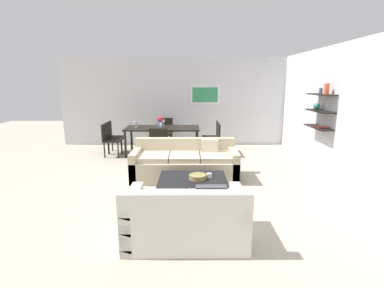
{
  "coord_description": "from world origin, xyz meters",
  "views": [
    {
      "loc": [
        0.09,
        -5.28,
        1.98
      ],
      "look_at": [
        0.12,
        0.2,
        0.75
      ],
      "focal_mm": 26.33,
      "sensor_mm": 36.0,
      "label": 1
    }
  ],
  "objects_px": {
    "coffee_table": "(193,190)",
    "centerpiece_vase": "(160,121)",
    "sofa_beige": "(185,164)",
    "dining_chair_left_far": "(113,135)",
    "dining_table": "(162,130)",
    "dining_chair_head": "(165,131)",
    "dining_chair_right_near": "(214,138)",
    "decorative_bowl": "(198,177)",
    "wine_glass_left_near": "(135,123)",
    "loveseat_white": "(186,218)",
    "dining_chair_left_near": "(109,138)",
    "candle_jar": "(209,175)",
    "wine_glass_head": "(164,121)",
    "wine_glass_left_far": "(136,123)",
    "dining_chair_foot": "(159,143)",
    "wine_glass_foot": "(161,125)",
    "dining_chair_right_far": "(213,135)"
  },
  "relations": [
    {
      "from": "dining_chair_right_near",
      "to": "dining_chair_right_far",
      "type": "xyz_separation_m",
      "value": [
        0.0,
        0.41,
        0.0
      ]
    },
    {
      "from": "coffee_table",
      "to": "centerpiece_vase",
      "type": "bearing_deg",
      "value": 105.36
    },
    {
      "from": "decorative_bowl",
      "to": "dining_chair_right_far",
      "type": "relative_size",
      "value": 0.33
    },
    {
      "from": "decorative_bowl",
      "to": "dining_chair_right_far",
      "type": "bearing_deg",
      "value": 80.99
    },
    {
      "from": "candle_jar",
      "to": "decorative_bowl",
      "type": "bearing_deg",
      "value": -159.09
    },
    {
      "from": "dining_chair_right_near",
      "to": "decorative_bowl",
      "type": "bearing_deg",
      "value": -100.25
    },
    {
      "from": "loveseat_white",
      "to": "dining_chair_head",
      "type": "bearing_deg",
      "value": 97.76
    },
    {
      "from": "dining_chair_foot",
      "to": "wine_glass_head",
      "type": "bearing_deg",
      "value": 90.0
    },
    {
      "from": "sofa_beige",
      "to": "dining_chair_right_far",
      "type": "relative_size",
      "value": 2.43
    },
    {
      "from": "dining_chair_right_near",
      "to": "wine_glass_left_near",
      "type": "bearing_deg",
      "value": 177.54
    },
    {
      "from": "dining_chair_right_far",
      "to": "wine_glass_left_far",
      "type": "bearing_deg",
      "value": -177.54
    },
    {
      "from": "wine_glass_foot",
      "to": "wine_glass_head",
      "type": "distance_m",
      "value": 0.78
    },
    {
      "from": "dining_chair_right_far",
      "to": "wine_glass_foot",
      "type": "bearing_deg",
      "value": -157.09
    },
    {
      "from": "loveseat_white",
      "to": "dining_chair_left_near",
      "type": "relative_size",
      "value": 1.7
    },
    {
      "from": "dining_chair_right_far",
      "to": "dining_chair_foot",
      "type": "distance_m",
      "value": 1.76
    },
    {
      "from": "wine_glass_left_far",
      "to": "wine_glass_foot",
      "type": "distance_m",
      "value": 0.88
    },
    {
      "from": "loveseat_white",
      "to": "wine_glass_left_far",
      "type": "bearing_deg",
      "value": 107.89
    },
    {
      "from": "dining_chair_right_near",
      "to": "dining_chair_right_far",
      "type": "relative_size",
      "value": 1.0
    },
    {
      "from": "dining_chair_right_near",
      "to": "wine_glass_left_near",
      "type": "height_order",
      "value": "wine_glass_left_near"
    },
    {
      "from": "wine_glass_left_near",
      "to": "centerpiece_vase",
      "type": "bearing_deg",
      "value": 6.45
    },
    {
      "from": "decorative_bowl",
      "to": "wine_glass_head",
      "type": "height_order",
      "value": "wine_glass_head"
    },
    {
      "from": "wine_glass_foot",
      "to": "dining_chair_left_near",
      "type": "bearing_deg",
      "value": 172.38
    },
    {
      "from": "wine_glass_left_far",
      "to": "wine_glass_foot",
      "type": "xyz_separation_m",
      "value": [
        0.72,
        -0.5,
        0.02
      ]
    },
    {
      "from": "candle_jar",
      "to": "sofa_beige",
      "type": "bearing_deg",
      "value": 111.37
    },
    {
      "from": "decorative_bowl",
      "to": "candle_jar",
      "type": "bearing_deg",
      "value": 20.91
    },
    {
      "from": "dining_table",
      "to": "dining_chair_left_near",
      "type": "bearing_deg",
      "value": -171.78
    },
    {
      "from": "wine_glass_left_far",
      "to": "wine_glass_head",
      "type": "height_order",
      "value": "wine_glass_left_far"
    },
    {
      "from": "sofa_beige",
      "to": "dining_chair_left_far",
      "type": "xyz_separation_m",
      "value": [
        -2.05,
        2.15,
        0.21
      ]
    },
    {
      "from": "wine_glass_foot",
      "to": "centerpiece_vase",
      "type": "height_order",
      "value": "centerpiece_vase"
    },
    {
      "from": "candle_jar",
      "to": "wine_glass_left_far",
      "type": "xyz_separation_m",
      "value": [
        -1.8,
        3.14,
        0.44
      ]
    },
    {
      "from": "dining_chair_left_far",
      "to": "wine_glass_foot",
      "type": "height_order",
      "value": "wine_glass_foot"
    },
    {
      "from": "dining_chair_head",
      "to": "dining_chair_right_near",
      "type": "xyz_separation_m",
      "value": [
        1.4,
        -1.06,
        0.0
      ]
    },
    {
      "from": "candle_jar",
      "to": "dining_chair_right_far",
      "type": "bearing_deg",
      "value": 84.18
    },
    {
      "from": "sofa_beige",
      "to": "dining_chair_right_far",
      "type": "height_order",
      "value": "dining_chair_right_far"
    },
    {
      "from": "decorative_bowl",
      "to": "dining_chair_foot",
      "type": "distance_m",
      "value": 2.42
    },
    {
      "from": "dining_chair_left_far",
      "to": "wine_glass_left_near",
      "type": "distance_m",
      "value": 0.84
    },
    {
      "from": "dining_chair_head",
      "to": "dining_chair_right_near",
      "type": "relative_size",
      "value": 1.0
    },
    {
      "from": "coffee_table",
      "to": "sofa_beige",
      "type": "bearing_deg",
      "value": 97.26
    },
    {
      "from": "dining_table",
      "to": "wine_glass_foot",
      "type": "relative_size",
      "value": 10.82
    },
    {
      "from": "coffee_table",
      "to": "dining_chair_foot",
      "type": "relative_size",
      "value": 1.29
    },
    {
      "from": "wine_glass_left_far",
      "to": "wine_glass_head",
      "type": "relative_size",
      "value": 1.01
    },
    {
      "from": "dining_chair_foot",
      "to": "wine_glass_foot",
      "type": "distance_m",
      "value": 0.6
    },
    {
      "from": "dining_table",
      "to": "dining_chair_head",
      "type": "xyz_separation_m",
      "value": [
        0.0,
        0.86,
        -0.18
      ]
    },
    {
      "from": "dining_chair_right_near",
      "to": "loveseat_white",
      "type": "bearing_deg",
      "value": -99.66
    },
    {
      "from": "dining_chair_left_far",
      "to": "dining_chair_foot",
      "type": "xyz_separation_m",
      "value": [
        1.4,
        -1.06,
        0.0
      ]
    },
    {
      "from": "dining_chair_head",
      "to": "wine_glass_left_near",
      "type": "xyz_separation_m",
      "value": [
        -0.72,
        -0.97,
        0.37
      ]
    },
    {
      "from": "wine_glass_left_far",
      "to": "wine_glass_head",
      "type": "distance_m",
      "value": 0.78
    },
    {
      "from": "wine_glass_foot",
      "to": "decorative_bowl",
      "type": "bearing_deg",
      "value": -72.09
    },
    {
      "from": "coffee_table",
      "to": "dining_chair_left_near",
      "type": "height_order",
      "value": "dining_chair_left_near"
    },
    {
      "from": "candle_jar",
      "to": "dining_chair_right_near",
      "type": "relative_size",
      "value": 0.1
    }
  ]
}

